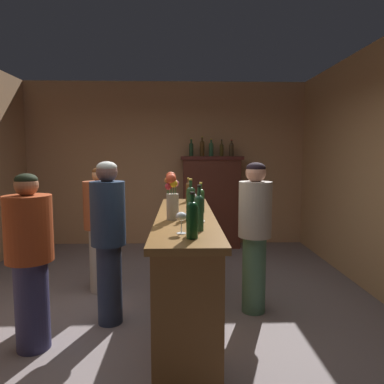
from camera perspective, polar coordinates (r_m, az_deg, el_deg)
name	(u,v)px	position (r m, az deg, el deg)	size (l,w,h in m)	color
floor	(154,319)	(3.79, -6.08, -19.64)	(7.96, 7.96, 0.00)	slate
wall_back	(166,164)	(6.53, -4.16, 4.50)	(5.12, 0.12, 2.93)	tan
bar_counter	(186,270)	(3.46, -1.04, -12.43)	(0.53, 2.40, 1.08)	brown
display_cabinet	(211,200)	(6.29, 3.10, -1.28)	(1.07, 0.45, 1.61)	#4A2117
wine_bottle_merlot	(191,200)	(3.17, -0.21, -1.33)	(0.08, 0.08, 0.35)	#1F3D20
wine_bottle_malbec	(199,211)	(2.61, 1.13, -3.05)	(0.07, 0.07, 0.34)	#244D32
wine_bottle_chardonnay	(201,199)	(3.44, 1.40, -1.18)	(0.07, 0.07, 0.29)	#2D5227
wine_bottle_riesling	(192,218)	(2.38, 0.02, -4.16)	(0.08, 0.08, 0.31)	#113F1E
wine_bottle_syrah	(188,191)	(4.24, -0.61, 0.19)	(0.06, 0.06, 0.29)	#4B2F15
wine_glass_front	(181,217)	(2.53, -1.73, -4.07)	(0.08, 0.08, 0.16)	white
wine_glass_mid	(193,197)	(3.96, 0.18, -0.74)	(0.08, 0.08, 0.13)	white
flower_arrangement	(172,194)	(3.05, -3.23, -0.36)	(0.12, 0.16, 0.41)	tan
cheese_plate	(197,221)	(2.97, 0.73, -4.74)	(0.14, 0.14, 0.01)	white
display_bottle_left	(191,149)	(6.22, -0.12, 7.00)	(0.07, 0.07, 0.31)	#203D25
display_bottle_midleft	(202,147)	(6.22, 1.65, 7.16)	(0.08, 0.08, 0.34)	#4C3115
display_bottle_center	(211,148)	(6.24, 3.10, 7.01)	(0.08, 0.08, 0.30)	#254C31
display_bottle_midright	(222,149)	(6.25, 4.78, 6.86)	(0.07, 0.07, 0.29)	#413413
display_bottle_right	(231,149)	(6.28, 6.36, 6.92)	(0.08, 0.08, 0.29)	#402F1C
patron_redhead	(30,256)	(3.27, -24.60, -9.30)	(0.38, 0.38, 1.49)	#2D2A4B
patron_by_cabinet	(101,225)	(4.38, -14.45, -5.16)	(0.39, 0.39, 1.49)	#9C9993
patron_near_entrance	(108,235)	(3.51, -13.27, -6.74)	(0.33, 0.33, 1.58)	#242D42
bartender	(255,230)	(3.72, 10.04, -6.07)	(0.34, 0.34, 1.56)	#426B54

